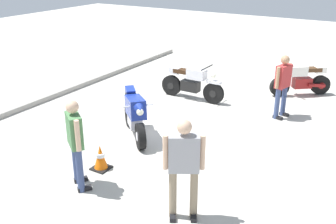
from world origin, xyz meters
The scene contains 9 objects.
ground_plane centered at (0.00, 0.00, 0.00)m, with size 40.00×40.00×0.00m, color #B7B2A8.
curb_edge centered at (0.00, 4.60, 0.07)m, with size 14.00×0.30×0.15m, color #9C978F.
motorcycle_cream_vintage centered at (4.11, -1.91, 0.49)m, with size 1.36×1.61×1.07m.
motorcycle_blue_sportbike centered at (-1.04, 0.74, 0.59)m, with size 1.50×1.53×1.14m.
motorcycle_silver_cruiser centered at (2.01, 0.83, 0.52)m, with size 0.70×2.09×1.09m.
person_in_green_shirt centered at (-3.42, 0.34, 1.01)m, with size 0.51×0.60×1.75m.
person_in_red_shirt centered at (2.00, -1.89, 0.98)m, with size 0.66×0.40×1.71m.
person_in_gray_shirt centered at (-3.20, -1.79, 1.03)m, with size 0.50×0.63×1.78m.
traffic_cone centered at (-2.69, 0.44, 0.26)m, with size 0.36×0.36×0.53m.
Camera 1 is at (-8.08, -4.45, 4.13)m, focal length 42.12 mm.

